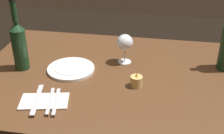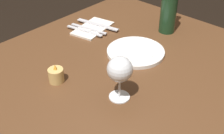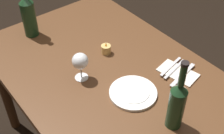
# 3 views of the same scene
# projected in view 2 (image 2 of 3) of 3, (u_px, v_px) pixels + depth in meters

# --- Properties ---
(dining_table) EXTENTS (1.30, 0.90, 0.74)m
(dining_table) POSITION_uv_depth(u_px,v_px,m) (95.00, 98.00, 1.07)
(dining_table) COLOR #56351E
(dining_table) RESTS_ON ground
(wine_glass_left) EXTENTS (0.08, 0.08, 0.15)m
(wine_glass_left) POSITION_uv_depth(u_px,v_px,m) (120.00, 70.00, 0.88)
(wine_glass_left) COLOR white
(wine_glass_left) RESTS_ON dining_table
(wine_bottle_second) EXTENTS (0.07, 0.07, 0.34)m
(wine_bottle_second) POSITION_uv_depth(u_px,v_px,m) (169.00, 4.00, 1.23)
(wine_bottle_second) COLOR #19381E
(wine_bottle_second) RESTS_ON dining_table
(votive_candle) EXTENTS (0.05, 0.05, 0.07)m
(votive_candle) POSITION_uv_depth(u_px,v_px,m) (56.00, 76.00, 0.99)
(votive_candle) COLOR #DBB266
(votive_candle) RESTS_ON dining_table
(dinner_plate) EXTENTS (0.22, 0.22, 0.02)m
(dinner_plate) POSITION_uv_depth(u_px,v_px,m) (136.00, 52.00, 1.15)
(dinner_plate) COLOR white
(dinner_plate) RESTS_ON dining_table
(folded_napkin) EXTENTS (0.21, 0.15, 0.01)m
(folded_napkin) POSITION_uv_depth(u_px,v_px,m) (93.00, 28.00, 1.32)
(folded_napkin) COLOR silver
(folded_napkin) RESTS_ON dining_table
(fork_inner) EXTENTS (0.05, 0.18, 0.00)m
(fork_inner) POSITION_uv_depth(u_px,v_px,m) (89.00, 29.00, 1.30)
(fork_inner) COLOR silver
(fork_inner) RESTS_ON folded_napkin
(fork_outer) EXTENTS (0.05, 0.18, 0.00)m
(fork_outer) POSITION_uv_depth(u_px,v_px,m) (84.00, 31.00, 1.28)
(fork_outer) COLOR silver
(fork_outer) RESTS_ON folded_napkin
(table_knife) EXTENTS (0.06, 0.21, 0.00)m
(table_knife) POSITION_uv_depth(u_px,v_px,m) (98.00, 25.00, 1.33)
(table_knife) COLOR silver
(table_knife) RESTS_ON folded_napkin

